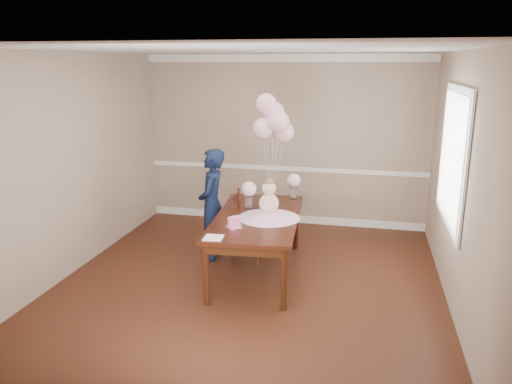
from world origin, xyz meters
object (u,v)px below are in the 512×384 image
Objects in this scene: dining_table_top at (257,218)px; woman at (212,204)px; dining_chair_seat at (249,230)px; birthday_cake at (234,222)px.

woman is (-0.70, 0.38, 0.02)m from dining_table_top.
dining_table_top is 0.79m from woman.
dining_chair_seat is 0.59m from woman.
woman is at bearing 122.28° from birthday_cake.
dining_chair_seat is 0.27× the size of woman.
birthday_cake reaches higher than dining_chair_seat.
dining_chair_seat is at bearing 112.88° from dining_table_top.
dining_table_top is at bearing -59.99° from dining_chair_seat.
dining_table_top is 4.92× the size of dining_chair_seat.
woman reaches higher than dining_chair_seat.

